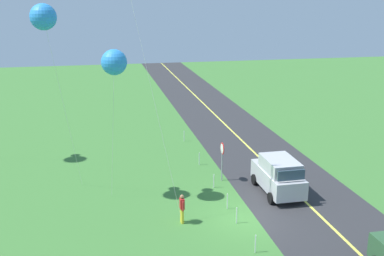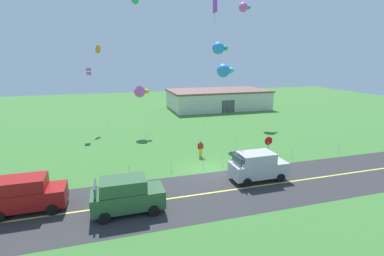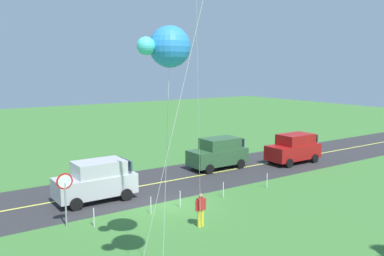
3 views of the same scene
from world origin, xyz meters
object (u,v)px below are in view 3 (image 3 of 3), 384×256
Objects in this scene: car_suv_foreground at (96,180)px; kite_yellow_high at (168,47)px; person_adult_near at (201,209)px; car_parked_west_far at (294,148)px; car_parked_west_near at (218,153)px; stop_sign at (65,189)px.

car_suv_foreground is 11.72m from kite_yellow_high.
car_parked_west_far is at bearing -151.73° from person_adult_near.
car_parked_west_near reaches higher than person_adult_near.
stop_sign is 6.37m from person_adult_near.
person_adult_near is at bearing -139.42° from kite_yellow_high.
car_suv_foreground is 6.89m from person_adult_near.
kite_yellow_high reaches higher than stop_sign.
car_parked_west_far is (-5.94, 1.90, 0.00)m from car_parked_west_near.
kite_yellow_high is (0.95, 9.40, 6.93)m from car_suv_foreground.
stop_sign is 9.27m from kite_yellow_high.
car_parked_west_far is at bearing -179.64° from car_suv_foreground.
car_parked_west_near is 11.32m from person_adult_near.
car_suv_foreground is 3.87m from stop_sign.
car_parked_west_near is 17.37m from kite_yellow_high.
person_adult_near is (13.53, 6.48, -0.29)m from car_parked_west_far.
kite_yellow_high reaches higher than car_suv_foreground.
car_suv_foreground is 2.75× the size of person_adult_near.
car_parked_west_near and car_parked_west_far have the same top height.
car_parked_west_near is at bearing -134.26° from kite_yellow_high.
stop_sign is at bearing 47.01° from car_suv_foreground.
person_adult_near is at bearing 112.00° from car_suv_foreground.
stop_sign is (2.60, 2.79, 0.65)m from car_suv_foreground.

